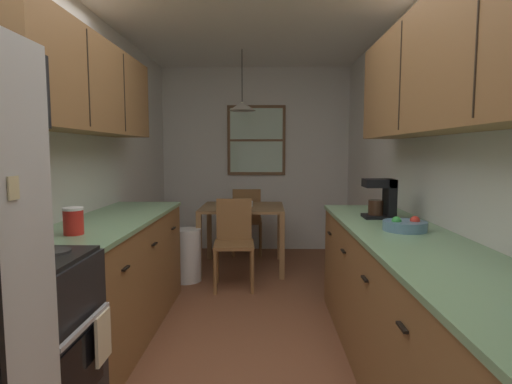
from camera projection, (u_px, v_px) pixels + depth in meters
name	position (u px, v px, depth m)	size (l,w,h in m)	color
ground_plane	(247.00, 324.00, 3.34)	(12.00, 12.00, 0.00)	brown
wall_left	(76.00, 167.00, 3.24)	(0.10, 9.00, 2.55)	silver
wall_right	(422.00, 167.00, 3.18)	(0.10, 9.00, 2.55)	silver
wall_back	(256.00, 160.00, 5.85)	(4.40, 0.10, 2.55)	silver
stove_range	(12.00, 358.00, 1.85)	(0.66, 0.62, 1.10)	black
counter_left	(115.00, 276.00, 3.13)	(0.64, 1.94, 0.90)	olive
upper_cabinets_left	(86.00, 86.00, 2.94)	(0.33, 2.02, 0.66)	olive
counter_right	(420.00, 323.00, 2.28)	(0.64, 3.16, 0.90)	olive
upper_cabinets_right	(463.00, 59.00, 2.08)	(0.33, 2.84, 0.72)	olive
dining_table	(242.00, 215.00, 4.88)	(0.96, 0.88, 0.75)	olive
dining_chair_near	(234.00, 238.00, 4.25)	(0.42, 0.42, 0.90)	olive
dining_chair_far	(247.00, 218.00, 5.53)	(0.41, 0.41, 0.90)	olive
pendant_light	(242.00, 106.00, 4.75)	(0.31, 0.31, 0.69)	black
back_window	(256.00, 140.00, 5.75)	(0.81, 0.05, 0.96)	brown
trash_bin	(187.00, 255.00, 4.43)	(0.30, 0.30, 0.57)	white
storage_canister	(73.00, 221.00, 2.46)	(0.12, 0.12, 0.16)	red
dish_towel	(103.00, 337.00, 2.00)	(0.02, 0.16, 0.24)	beige
coffee_maker	(383.00, 198.00, 3.05)	(0.22, 0.18, 0.29)	black
fruit_bowl	(405.00, 225.00, 2.58)	(0.27, 0.27, 0.09)	#597F9E
table_serving_bowl	(246.00, 204.00, 4.85)	(0.17, 0.17, 0.06)	silver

